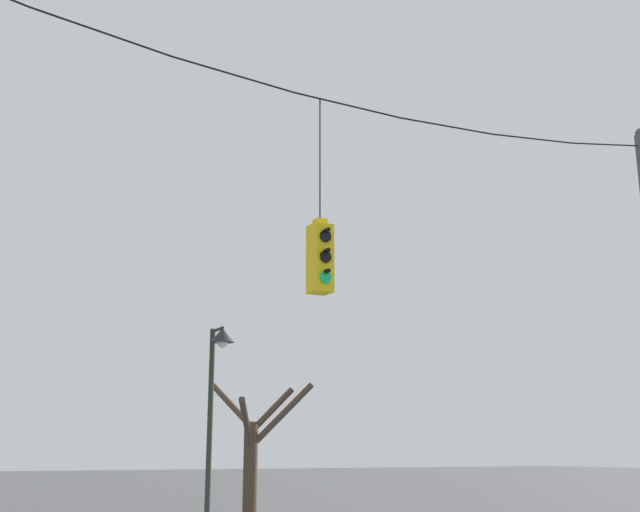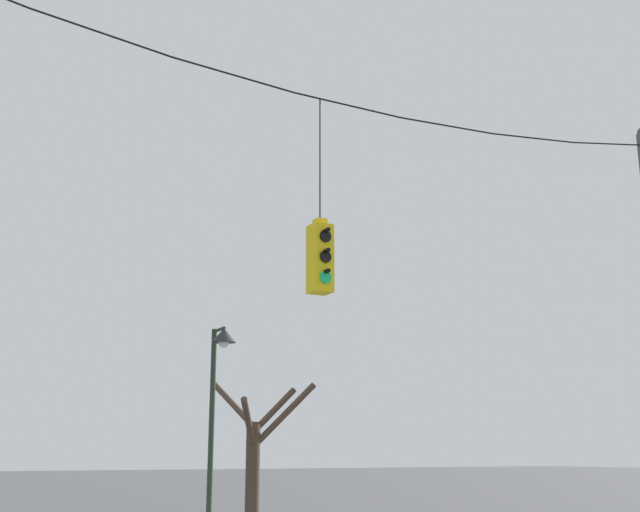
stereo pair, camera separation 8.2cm
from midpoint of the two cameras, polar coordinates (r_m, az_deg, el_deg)
name	(u,v)px [view 1 (the left image)]	position (r m, az deg, el deg)	size (l,w,h in m)	color
span_wire	(350,93)	(14.23, 1.95, 11.48)	(14.95, 0.03, 0.73)	black
traffic_light_near_right_pole	(320,257)	(12.94, -0.18, -0.07)	(0.34, 0.58, 3.36)	yellow
street_lamp	(217,377)	(17.74, -7.46, -8.56)	(0.53, 0.90, 4.84)	#233323
bare_tree	(253,455)	(22.08, -4.91, -13.94)	(2.55, 2.96, 4.14)	#423326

